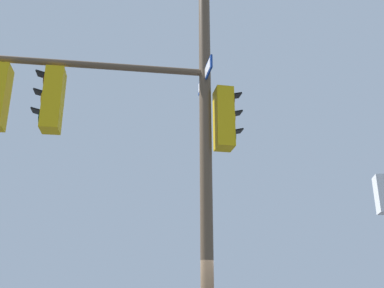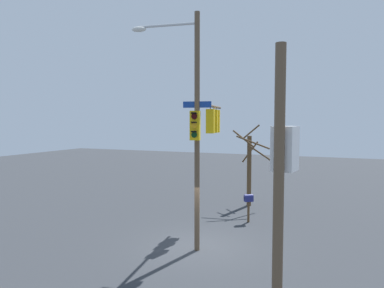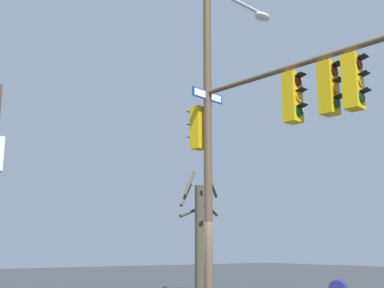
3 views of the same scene
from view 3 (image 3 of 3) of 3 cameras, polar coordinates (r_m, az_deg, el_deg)
name	(u,v)px [view 3 (image 3 of 3)]	position (r m, az deg, el deg)	size (l,w,h in m)	color
main_signal_pole_assembly	(252,106)	(11.74, 6.95, 4.35)	(3.20, 5.68, 9.16)	brown
bare_tree_across_street	(199,231)	(21.68, 0.81, -10.02)	(1.80, 1.81, 5.34)	#444030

